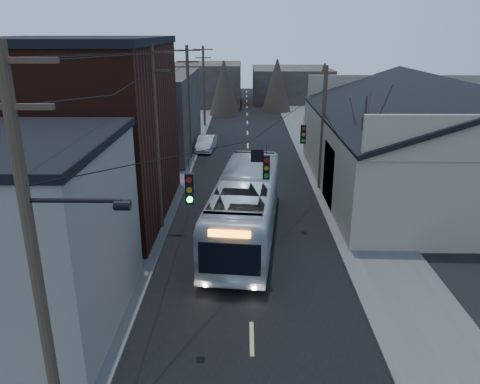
% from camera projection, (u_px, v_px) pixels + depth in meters
% --- Properties ---
extents(road_surface, '(9.00, 110.00, 0.02)m').
position_uv_depth(road_surface, '(248.00, 169.00, 37.82)').
color(road_surface, black).
rests_on(road_surface, ground).
extents(sidewalk_left, '(4.00, 110.00, 0.12)m').
position_uv_depth(sidewalk_left, '(168.00, 168.00, 37.87)').
color(sidewalk_left, '#474744').
rests_on(sidewalk_left, ground).
extents(sidewalk_right, '(4.00, 110.00, 0.12)m').
position_uv_depth(sidewalk_right, '(329.00, 169.00, 37.74)').
color(sidewalk_right, '#474744').
rests_on(sidewalk_right, ground).
extents(building_clapboard, '(8.00, 8.00, 7.00)m').
position_uv_depth(building_clapboard, '(4.00, 239.00, 16.94)').
color(building_clapboard, slate).
rests_on(building_clapboard, ground).
extents(building_brick, '(10.00, 12.00, 10.00)m').
position_uv_depth(building_brick, '(76.00, 134.00, 26.84)').
color(building_brick, '#33130B').
rests_on(building_brick, ground).
extents(building_left_far, '(9.00, 14.00, 7.00)m').
position_uv_depth(building_left_far, '(144.00, 113.00, 42.44)').
color(building_left_far, '#2D2824').
rests_on(building_left_far, ground).
extents(warehouse, '(16.16, 20.60, 7.73)m').
position_uv_depth(warehouse, '(438.00, 152.00, 32.09)').
color(warehouse, gray).
rests_on(warehouse, ground).
extents(building_far_left, '(10.00, 12.00, 6.00)m').
position_uv_depth(building_far_left, '(207.00, 84.00, 69.96)').
color(building_far_left, '#2D2824').
rests_on(building_far_left, ground).
extents(building_far_right, '(12.00, 14.00, 5.00)m').
position_uv_depth(building_far_right, '(291.00, 84.00, 74.72)').
color(building_far_right, '#2D2824').
rests_on(building_far_right, ground).
extents(bare_tree, '(0.40, 0.40, 7.20)m').
position_uv_depth(bare_tree, '(361.00, 158.00, 27.13)').
color(bare_tree, black).
rests_on(bare_tree, ground).
extents(utility_lines, '(11.24, 45.28, 10.50)m').
position_uv_depth(utility_lines, '(202.00, 122.00, 30.70)').
color(utility_lines, '#382B1E').
rests_on(utility_lines, ground).
extents(bus, '(4.30, 12.97, 3.55)m').
position_uv_depth(bus, '(246.00, 206.00, 24.93)').
color(bus, silver).
rests_on(bus, ground).
extents(parked_car, '(1.81, 4.25, 1.36)m').
position_uv_depth(parked_car, '(206.00, 143.00, 43.41)').
color(parked_car, '#B8BBC1').
rests_on(parked_car, ground).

